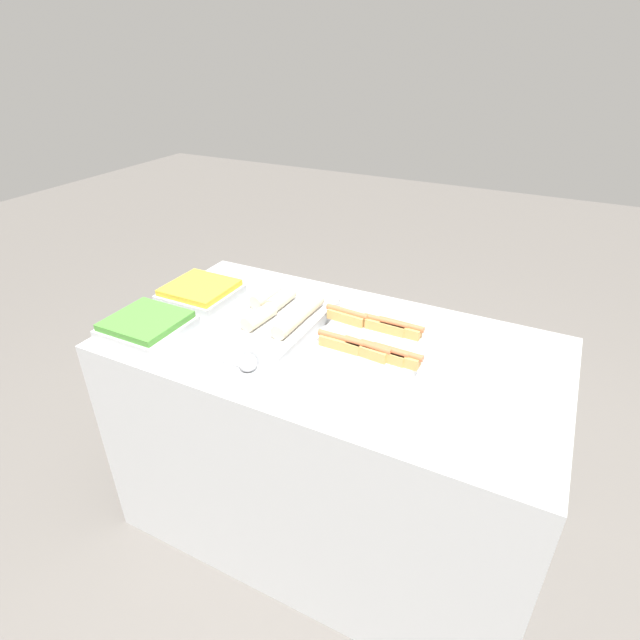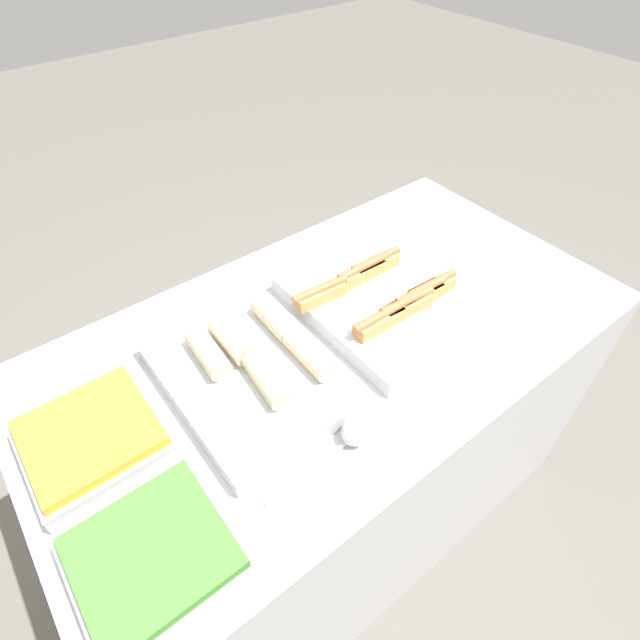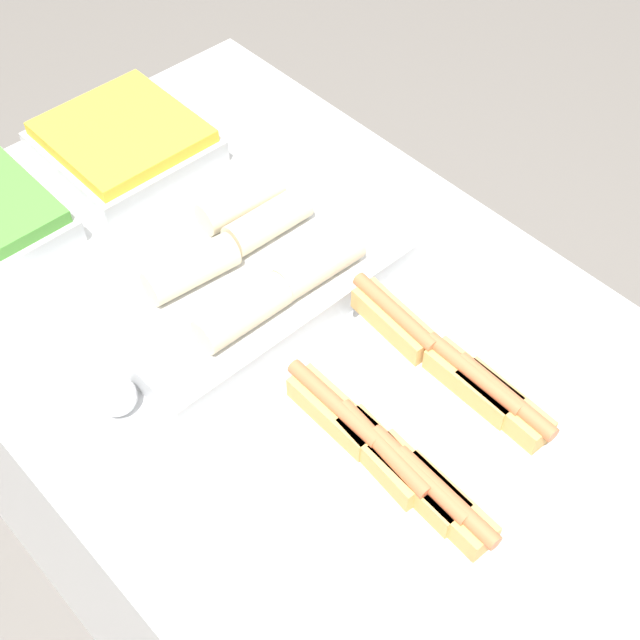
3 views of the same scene
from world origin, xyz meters
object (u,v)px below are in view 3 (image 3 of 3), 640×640
tray_wraps (235,265)px  tray_side_back (124,144)px  tray_hotdogs (417,424)px  serving_spoon_near (112,392)px

tray_wraps → tray_side_back: tray_wraps is taller
tray_hotdogs → tray_side_back: bearing=176.4°
tray_hotdogs → tray_side_back: 0.77m
tray_hotdogs → tray_side_back: (-0.77, 0.05, 0.00)m
tray_wraps → serving_spoon_near: 0.29m
tray_hotdogs → tray_side_back: size_ratio=1.79×
tray_side_back → serving_spoon_near: tray_side_back is taller
tray_side_back → serving_spoon_near: (0.44, -0.33, -0.01)m
tray_wraps → serving_spoon_near: (0.07, -0.28, -0.01)m
serving_spoon_near → tray_wraps: bearing=103.7°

